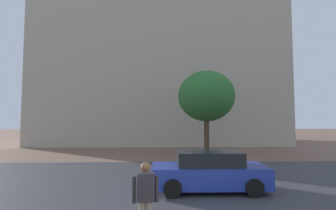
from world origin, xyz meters
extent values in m
plane|color=brown|center=(0.00, 10.00, 0.00)|extent=(120.00, 120.00, 0.00)
cube|color=#38383D|center=(0.00, 7.08, 0.00)|extent=(120.00, 8.81, 0.00)
cube|color=#B2A893|center=(-0.81, 26.06, 8.66)|extent=(27.29, 12.58, 17.33)
cube|color=#B2A893|center=(0.52, 26.06, 15.92)|extent=(4.43, 4.43, 31.84)
cylinder|color=#B2A893|center=(-12.95, 21.27, 9.85)|extent=(2.80, 2.80, 19.70)
cylinder|color=#B2A893|center=(11.34, 21.27, 10.33)|extent=(2.80, 2.80, 20.67)
cube|color=#232328|center=(-1.04, 1.36, 1.17)|extent=(0.43, 0.28, 0.62)
cylinder|color=#232328|center=(-0.79, 1.40, 1.12)|extent=(0.09, 0.09, 0.59)
cylinder|color=#232328|center=(-1.30, 1.32, 1.12)|extent=(0.09, 0.09, 0.59)
cube|color=black|center=(-1.06, 1.46, 1.19)|extent=(0.30, 0.18, 0.40)
sphere|color=brown|center=(-1.04, 1.36, 1.62)|extent=(0.22, 0.22, 0.22)
cube|color=#23389E|center=(1.15, 5.14, 0.57)|extent=(4.34, 1.72, 0.78)
cube|color=black|center=(1.15, 5.14, 1.22)|extent=(2.43, 1.51, 0.54)
cylinder|color=black|center=(2.58, 6.00, 0.32)|extent=(0.64, 0.22, 0.64)
cylinder|color=black|center=(2.58, 4.28, 0.32)|extent=(0.64, 0.22, 0.64)
cylinder|color=black|center=(-0.29, 6.00, 0.32)|extent=(0.64, 0.22, 0.64)
cylinder|color=black|center=(-0.29, 4.28, 0.32)|extent=(0.64, 0.22, 0.64)
cylinder|color=#4C3823|center=(2.70, 13.73, 1.41)|extent=(0.38, 0.38, 2.81)
ellipsoid|color=#2D6B2D|center=(2.70, 13.73, 4.51)|extent=(4.24, 4.24, 3.81)
camera|label=1|loc=(-0.68, -4.23, 2.69)|focal=25.77mm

